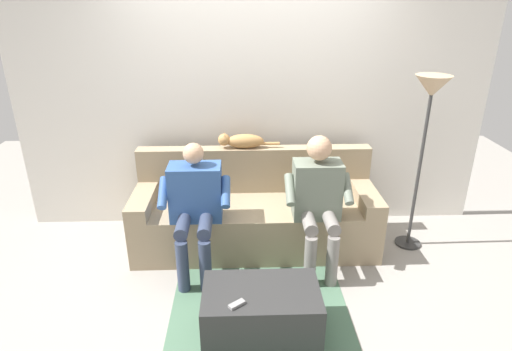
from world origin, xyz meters
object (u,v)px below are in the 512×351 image
person_left_seated (318,196)px  person_right_seated (195,201)px  cat_on_backrest (241,141)px  couch (255,215)px  remote_gray (237,304)px  floor_lamp (430,104)px  coffee_table (261,312)px

person_left_seated → person_right_seated: person_left_seated is taller
person_left_seated → cat_on_backrest: bearing=-44.3°
couch → remote_gray: 1.36m
remote_gray → person_left_seated: bearing=-161.6°
couch → floor_lamp: bearing=177.1°
person_left_seated → remote_gray: size_ratio=10.41×
person_right_seated → remote_gray: bearing=109.5°
remote_gray → couch: bearing=-134.2°
cat_on_backrest → remote_gray: cat_on_backrest is taller
couch → remote_gray: (0.17, 1.35, 0.07)m
cat_on_backrest → floor_lamp: (-1.59, 0.33, 0.42)m
couch → floor_lamp: 1.82m
coffee_table → floor_lamp: floor_lamp is taller
couch → person_right_seated: size_ratio=1.98×
couch → cat_on_backrest: cat_on_backrest is taller
coffee_table → person_left_seated: (-0.51, -0.84, 0.48)m
person_left_seated → floor_lamp: floor_lamp is taller
person_left_seated → cat_on_backrest: size_ratio=2.02×
person_left_seated → coffee_table: bearing=58.6°
remote_gray → coffee_table: bearing=-175.3°
couch → cat_on_backrest: size_ratio=3.82×
coffee_table → cat_on_backrest: 1.65m
person_left_seated → person_right_seated: bearing=0.4°
cat_on_backrest → remote_gray: 1.70m
couch → person_left_seated: person_left_seated is taller
cat_on_backrest → remote_gray: bearing=88.4°
couch → remote_gray: bearing=83.0°
coffee_table → floor_lamp: 2.20m
coffee_table → cat_on_backrest: size_ratio=1.39×
floor_lamp → cat_on_backrest: bearing=-11.7°
couch → person_left_seated: 0.72m
person_left_seated → floor_lamp: (-0.96, -0.29, 0.71)m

